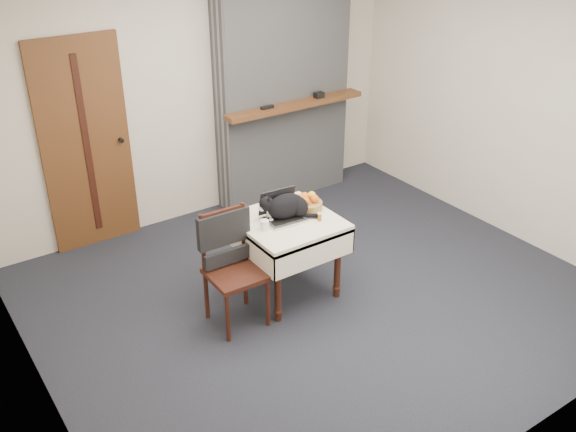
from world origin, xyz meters
The scene contains 12 objects.
ground centered at (0.00, 0.00, 0.00)m, with size 4.50×4.50×0.00m, color black.
room_shell centered at (0.00, 0.46, 1.76)m, with size 4.52×4.01×2.61m.
door centered at (-1.20, 1.97, 1.00)m, with size 0.82×0.10×2.00m.
chimney centered at (0.90, 1.85, 1.30)m, with size 1.62×0.48×2.60m.
side_table centered at (-0.17, 0.20, 0.59)m, with size 0.78×0.78×0.70m.
laptop centered at (-0.20, 0.24, 0.76)m, with size 0.34×0.30×0.24m.
cat centered at (-0.16, 0.23, 0.80)m, with size 0.46×0.32×0.24m.
cream_jar centered at (-0.42, 0.16, 0.74)m, with size 0.07×0.07×0.08m, color white.
pill_bottle centered at (0.03, 0.04, 0.74)m, with size 0.04×0.04×0.07m.
fruit_basket centered at (0.08, 0.26, 0.75)m, with size 0.24×0.24×0.14m.
desk_clutter centered at (0.01, 0.24, 0.70)m, with size 0.15×0.02×0.01m, color black.
chair centered at (-0.75, 0.17, 0.60)m, with size 0.44×0.43×0.94m.
Camera 1 is at (-2.79, -3.62, 3.16)m, focal length 40.00 mm.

